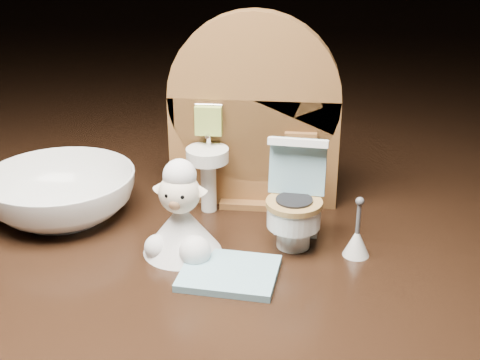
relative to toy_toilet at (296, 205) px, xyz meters
name	(u,v)px	position (x,y,z in m)	size (l,w,h in m)	color
backdrop_panel	(253,123)	(-0.04, 0.06, 0.04)	(0.13, 0.05, 0.15)	brown
toy_toilet	(296,205)	(0.00, 0.00, 0.00)	(0.04, 0.05, 0.08)	white
bath_mat	(229,273)	(-0.04, -0.05, -0.03)	(0.06, 0.05, 0.00)	#7EB1C1
toilet_brush	(357,240)	(0.04, -0.02, -0.02)	(0.02, 0.02, 0.04)	white
plush_lamb	(181,221)	(-0.08, -0.02, 0.00)	(0.05, 0.05, 0.07)	silver
ceramic_bowl	(61,195)	(-0.18, 0.02, -0.01)	(0.11, 0.11, 0.04)	white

